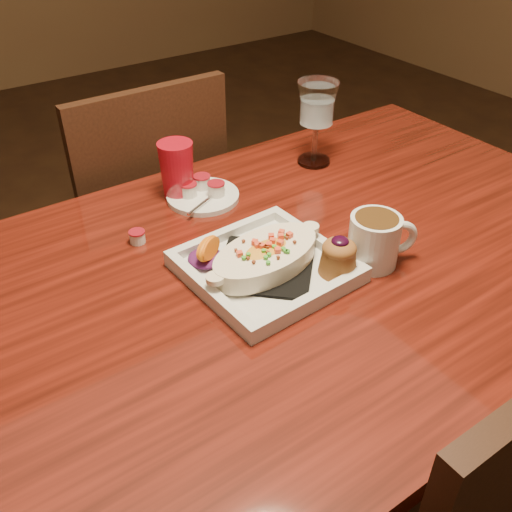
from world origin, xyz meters
TOP-DOWN VIEW (x-y plane):
  - floor at (0.00, 0.00)m, footprint 7.00×7.00m
  - table at (0.00, 0.00)m, footprint 1.50×0.90m
  - chair_far at (-0.00, 0.63)m, footprint 0.42×0.42m
  - plate at (-0.03, -0.01)m, footprint 0.27×0.27m
  - coffee_mug at (0.15, -0.09)m, footprint 0.13×0.09m
  - goblet at (0.31, 0.29)m, footprint 0.09×0.09m
  - saucer at (0.01, 0.29)m, footprint 0.16×0.16m
  - creamer_loose at (-0.18, 0.22)m, footprint 0.03×0.03m
  - red_tumbler at (-0.03, 0.33)m, footprint 0.07×0.07m

SIDE VIEW (x-z plane):
  - floor at x=0.00m, z-range 0.00..0.00m
  - chair_far at x=0.00m, z-range 0.04..0.97m
  - table at x=0.00m, z-range 0.28..1.03m
  - saucer at x=0.01m, z-range 0.71..0.82m
  - creamer_loose at x=-0.18m, z-range 0.75..0.77m
  - plate at x=-0.03m, z-range 0.74..0.82m
  - coffee_mug at x=0.15m, z-range 0.75..0.85m
  - red_tumbler at x=-0.03m, z-range 0.75..0.87m
  - goblet at x=0.31m, z-range 0.79..0.98m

